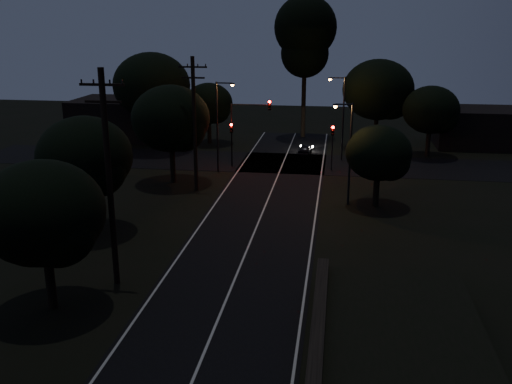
% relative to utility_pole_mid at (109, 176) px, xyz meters
% --- Properties ---
extents(road_surface, '(60.00, 70.00, 0.03)m').
position_rel_utility_pole_mid_xyz_m(road_surface, '(6.00, 16.12, -5.73)').
color(road_surface, black).
rests_on(road_surface, ground).
extents(utility_pole_mid, '(2.20, 0.30, 11.00)m').
position_rel_utility_pole_mid_xyz_m(utility_pole_mid, '(0.00, 0.00, 0.00)').
color(utility_pole_mid, black).
rests_on(utility_pole_mid, ground).
extents(utility_pole_far, '(2.20, 0.30, 10.50)m').
position_rel_utility_pole_mid_xyz_m(utility_pole_far, '(0.00, 17.00, -0.25)').
color(utility_pole_far, black).
rests_on(utility_pole_far, ground).
extents(tree_left_b, '(5.65, 5.65, 7.18)m').
position_rel_utility_pole_mid_xyz_m(tree_left_b, '(-1.80, -3.11, -1.08)').
color(tree_left_b, black).
rests_on(tree_left_b, ground).
extents(tree_left_c, '(5.92, 5.92, 7.48)m').
position_rel_utility_pole_mid_xyz_m(tree_left_c, '(-4.29, 6.88, -0.90)').
color(tree_left_c, black).
rests_on(tree_left_c, ground).
extents(tree_left_d, '(6.41, 6.41, 8.13)m').
position_rel_utility_pole_mid_xyz_m(tree_left_d, '(-2.27, 18.87, -0.47)').
color(tree_left_d, black).
rests_on(tree_left_d, ground).
extents(tree_far_nw, '(5.22, 5.22, 6.61)m').
position_rel_utility_pole_mid_xyz_m(tree_far_nw, '(-2.82, 34.89, -1.46)').
color(tree_far_nw, black).
rests_on(tree_far_nw, ground).
extents(tree_far_w, '(7.87, 7.87, 10.03)m').
position_rel_utility_pole_mid_xyz_m(tree_far_w, '(-7.72, 30.84, 0.78)').
color(tree_far_w, black).
rests_on(tree_far_w, ground).
extents(tree_far_ne, '(7.36, 7.36, 9.31)m').
position_rel_utility_pole_mid_xyz_m(tree_far_ne, '(15.26, 34.85, 0.28)').
color(tree_far_ne, black).
rests_on(tree_far_ne, ground).
extents(tree_far_e, '(5.51, 5.51, 7.00)m').
position_rel_utility_pole_mid_xyz_m(tree_far_e, '(20.19, 31.89, -1.21)').
color(tree_far_e, black).
rests_on(tree_far_e, ground).
extents(tree_right_a, '(4.71, 4.71, 5.99)m').
position_rel_utility_pole_mid_xyz_m(tree_right_a, '(14.17, 14.90, -1.86)').
color(tree_right_a, black).
rests_on(tree_right_a, ground).
extents(tall_pine, '(6.95, 6.95, 15.79)m').
position_rel_utility_pole_mid_xyz_m(tall_pine, '(7.00, 40.00, 5.65)').
color(tall_pine, black).
rests_on(tall_pine, ground).
extents(building_left, '(10.00, 8.00, 4.40)m').
position_rel_utility_pole_mid_xyz_m(building_left, '(-14.00, 37.00, -3.54)').
color(building_left, black).
rests_on(building_left, ground).
extents(building_right, '(9.00, 7.00, 4.00)m').
position_rel_utility_pole_mid_xyz_m(building_right, '(26.00, 38.00, -3.74)').
color(building_right, black).
rests_on(building_right, ground).
extents(signal_left, '(0.28, 0.35, 4.10)m').
position_rel_utility_pole_mid_xyz_m(signal_left, '(1.40, 24.99, -2.90)').
color(signal_left, black).
rests_on(signal_left, ground).
extents(signal_right, '(0.28, 0.35, 4.10)m').
position_rel_utility_pole_mid_xyz_m(signal_right, '(10.60, 24.99, -2.90)').
color(signal_right, black).
rests_on(signal_right, ground).
extents(signal_mast, '(3.70, 0.35, 6.25)m').
position_rel_utility_pole_mid_xyz_m(signal_mast, '(3.09, 24.99, -1.40)').
color(signal_mast, black).
rests_on(signal_mast, ground).
extents(streetlight_a, '(1.66, 0.26, 8.00)m').
position_rel_utility_pole_mid_xyz_m(streetlight_a, '(0.69, 23.00, -1.10)').
color(streetlight_a, black).
rests_on(streetlight_a, ground).
extents(streetlight_b, '(1.66, 0.26, 8.00)m').
position_rel_utility_pole_mid_xyz_m(streetlight_b, '(11.31, 29.00, -1.10)').
color(streetlight_b, black).
rests_on(streetlight_b, ground).
extents(streetlight_c, '(1.46, 0.26, 7.50)m').
position_rel_utility_pole_mid_xyz_m(streetlight_c, '(11.83, 15.00, -1.39)').
color(streetlight_c, black).
rests_on(streetlight_c, ground).
extents(car, '(1.40, 3.07, 1.02)m').
position_rel_utility_pole_mid_xyz_m(car, '(7.83, 31.00, -5.23)').
color(car, black).
rests_on(car, ground).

